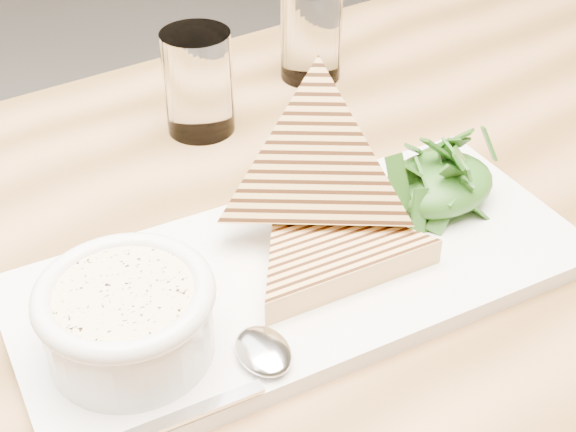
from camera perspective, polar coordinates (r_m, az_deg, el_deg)
table_top at (r=0.65m, az=2.85°, el=-4.47°), size 1.21×0.82×0.04m
table_leg_br at (r=1.40m, az=12.17°, el=0.16°), size 0.06×0.06×0.73m
platter at (r=0.62m, az=1.04°, el=-4.07°), size 0.46×0.24×0.02m
soup_bowl at (r=0.54m, az=-11.22°, el=-7.72°), size 0.11×0.11×0.04m
soup at (r=0.53m, az=-11.57°, el=-5.62°), size 0.09×0.09×0.01m
bowl_rim at (r=0.52m, az=-11.59°, el=-5.46°), size 0.12×0.12×0.01m
sandwich_flat at (r=0.61m, az=2.83°, el=-2.33°), size 0.19×0.19×0.02m
sandwich_lean at (r=0.62m, az=2.02°, el=3.37°), size 0.25×0.25×0.19m
salad_base at (r=0.68m, az=10.67°, el=2.26°), size 0.10×0.08×0.04m
arugula_pile at (r=0.67m, az=10.74°, el=2.82°), size 0.11×0.10×0.05m
spoon_bowl at (r=0.54m, az=-1.75°, el=-9.56°), size 0.04×0.05×0.01m
spoon_handle at (r=0.51m, az=-8.24°, el=-14.22°), size 0.12×0.02×0.00m
glass_near at (r=0.79m, az=-6.39°, el=9.42°), size 0.07×0.07×0.10m
glass_far at (r=0.88m, az=1.65°, el=12.85°), size 0.07×0.07×0.10m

